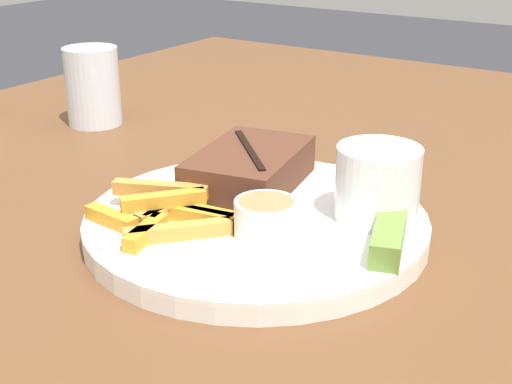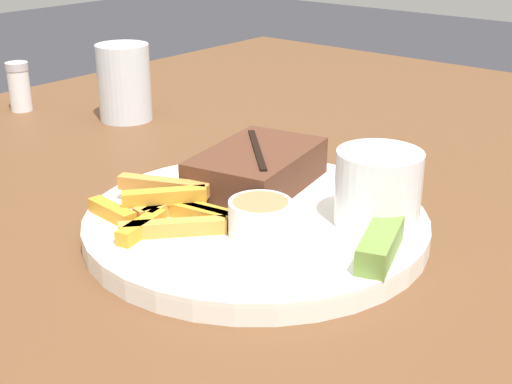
% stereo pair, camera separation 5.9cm
% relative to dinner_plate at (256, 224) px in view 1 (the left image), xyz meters
% --- Properties ---
extents(dining_table, '(1.47, 1.18, 0.75)m').
position_rel_dinner_plate_xyz_m(dining_table, '(0.00, 0.00, -0.08)').
color(dining_table, brown).
rests_on(dining_table, ground_plane).
extents(dinner_plate, '(0.29, 0.29, 0.02)m').
position_rel_dinner_plate_xyz_m(dinner_plate, '(0.00, 0.00, 0.00)').
color(dinner_plate, white).
rests_on(dinner_plate, dining_table).
extents(steak_portion, '(0.14, 0.11, 0.04)m').
position_rel_dinner_plate_xyz_m(steak_portion, '(0.05, 0.04, 0.03)').
color(steak_portion, '#512D1E').
rests_on(steak_portion, dinner_plate).
extents(fries_pile, '(0.12, 0.12, 0.02)m').
position_rel_dinner_plate_xyz_m(fries_pile, '(-0.05, 0.05, 0.02)').
color(fries_pile, '#C88A3A').
rests_on(fries_pile, dinner_plate).
extents(coleslaw_cup, '(0.07, 0.07, 0.06)m').
position_rel_dinner_plate_xyz_m(coleslaw_cup, '(0.05, -0.09, 0.04)').
color(coleslaw_cup, white).
rests_on(coleslaw_cup, dinner_plate).
extents(dipping_sauce_cup, '(0.05, 0.05, 0.03)m').
position_rel_dinner_plate_xyz_m(dipping_sauce_cup, '(-0.03, -0.03, 0.03)').
color(dipping_sauce_cup, silver).
rests_on(dipping_sauce_cup, dinner_plate).
extents(pickle_spear, '(0.08, 0.04, 0.02)m').
position_rel_dinner_plate_xyz_m(pickle_spear, '(-0.00, -0.12, 0.02)').
color(pickle_spear, olive).
rests_on(pickle_spear, dinner_plate).
extents(fork_utensil, '(0.13, 0.07, 0.00)m').
position_rel_dinner_plate_xyz_m(fork_utensil, '(-0.07, 0.03, 0.01)').
color(fork_utensil, '#B7B7BC').
rests_on(fork_utensil, dinner_plate).
extents(drinking_glass, '(0.07, 0.07, 0.10)m').
position_rel_dinner_plate_xyz_m(drinking_glass, '(0.16, 0.35, 0.04)').
color(drinking_glass, silver).
rests_on(drinking_glass, dining_table).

